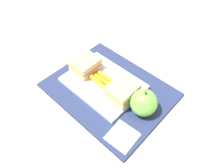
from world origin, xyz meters
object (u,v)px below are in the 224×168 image
at_px(paper_napkin, 122,136).
at_px(apple, 144,103).
at_px(food_tray, 103,83).
at_px(sandwich_half_right, 122,91).
at_px(carrot_sticks_bundle, 103,80).
at_px(sandwich_half_left, 85,65).

bearing_deg(paper_napkin, apple, 96.58).
bearing_deg(food_tray, sandwich_half_right, 0.00).
bearing_deg(carrot_sticks_bundle, food_tray, -146.43).
relative_size(food_tray, sandwich_half_right, 2.88).
distance_m(sandwich_half_left, paper_napkin, 0.26).
xyz_separation_m(sandwich_half_left, carrot_sticks_bundle, (0.08, 0.00, -0.01)).
relative_size(sandwich_half_left, paper_napkin, 1.14).
xyz_separation_m(sandwich_half_left, apple, (0.23, 0.01, 0.00)).
height_order(sandwich_half_right, apple, apple).
height_order(food_tray, apple, apple).
bearing_deg(sandwich_half_left, food_tray, 0.00).
bearing_deg(sandwich_half_left, paper_napkin, -21.34).
bearing_deg(sandwich_half_left, carrot_sticks_bundle, 0.19).
height_order(carrot_sticks_bundle, paper_napkin, carrot_sticks_bundle).
distance_m(sandwich_half_right, apple, 0.07).
bearing_deg(apple, food_tray, -177.77).
xyz_separation_m(carrot_sticks_bundle, apple, (0.15, 0.01, 0.02)).
relative_size(food_tray, carrot_sticks_bundle, 2.93).
xyz_separation_m(food_tray, apple, (0.15, 0.01, 0.03)).
xyz_separation_m(sandwich_half_left, sandwich_half_right, (0.16, 0.00, 0.00)).
height_order(food_tray, sandwich_half_right, sandwich_half_right).
bearing_deg(apple, sandwich_half_right, -175.32).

